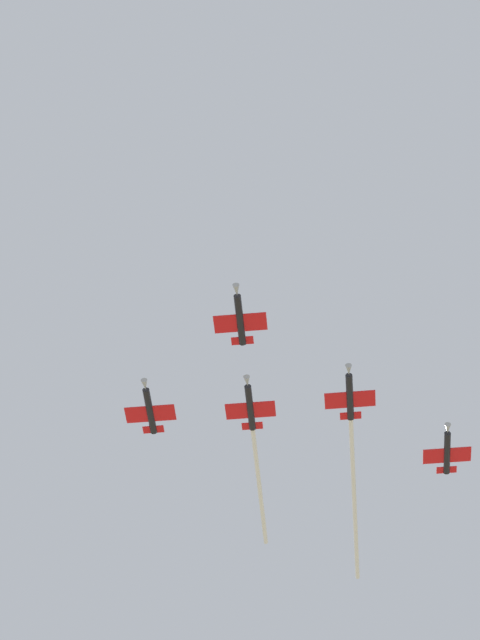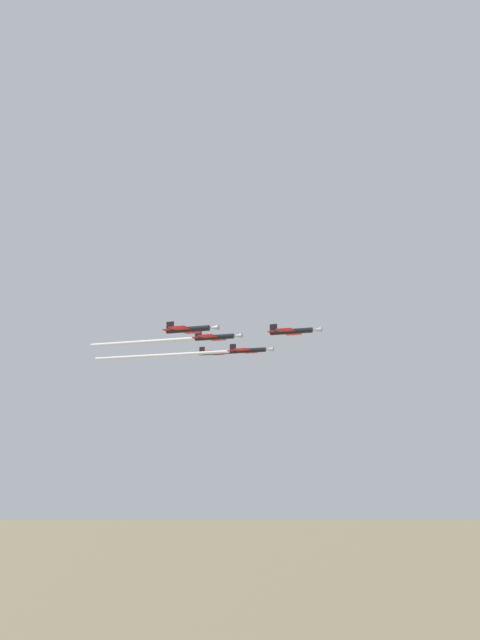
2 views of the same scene
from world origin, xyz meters
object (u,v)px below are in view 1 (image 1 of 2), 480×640
object	(u,v)px
jet_port_inner	(352,457)
jet_starboard_outer	(447,452)
jet_port_outer	(255,445)
jet_starboard_inner	(150,410)
jet_lead	(240,319)

from	to	relation	value
jet_port_inner	jet_starboard_outer	size ratio (longest dim) A/B	4.42
jet_port_outer	jet_starboard_outer	distance (m)	38.74
jet_port_inner	jet_starboard_outer	xyz separation A→B (m)	(19.21, 1.87, 2.74)
jet_port_inner	jet_port_outer	xyz separation A→B (m)	(-19.25, -2.49, 1.14)
jet_starboard_inner	jet_lead	bearing A→B (deg)	135.00
jet_port_outer	jet_starboard_outer	world-z (taller)	jet_starboard_outer
jet_lead	jet_port_outer	distance (m)	31.17
jet_lead	jet_starboard_inner	size ratio (longest dim) A/B	1.00
jet_port_inner	jet_port_outer	distance (m)	19.44
jet_lead	jet_starboard_outer	size ratio (longest dim) A/B	1.00
jet_starboard_outer	jet_lead	bearing A→B (deg)	45.00
jet_starboard_inner	jet_port_outer	bearing A→B (deg)	-147.50
jet_starboard_outer	jet_port_outer	bearing A→B (deg)	10.28
jet_port_inner	jet_starboard_outer	world-z (taller)	jet_starboard_outer
jet_lead	jet_starboard_outer	bearing A→B (deg)	-135.00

